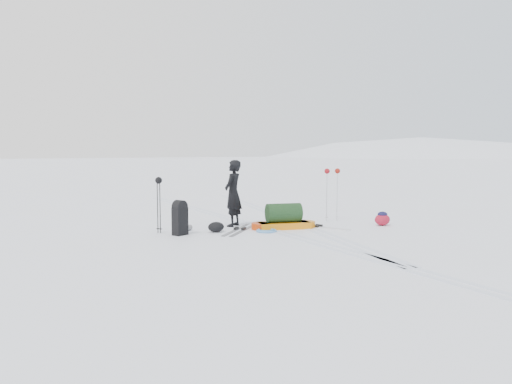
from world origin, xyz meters
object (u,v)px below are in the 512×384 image
at_px(ski_poles_black, 159,187).
at_px(expedition_rucksack, 181,219).
at_px(pulk_sled, 284,219).
at_px(skier, 233,193).

bearing_deg(ski_poles_black, expedition_rucksack, -45.02).
xyz_separation_m(pulk_sled, ski_poles_black, (-3.05, 0.69, 0.87)).
relative_size(skier, pulk_sled, 1.00).
height_order(skier, ski_poles_black, skier).
bearing_deg(skier, expedition_rucksack, -22.34).
height_order(expedition_rucksack, ski_poles_black, ski_poles_black).
relative_size(skier, ski_poles_black, 1.28).
relative_size(expedition_rucksack, ski_poles_black, 0.62).
distance_m(pulk_sled, expedition_rucksack, 2.66).
bearing_deg(skier, pulk_sled, 94.00).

